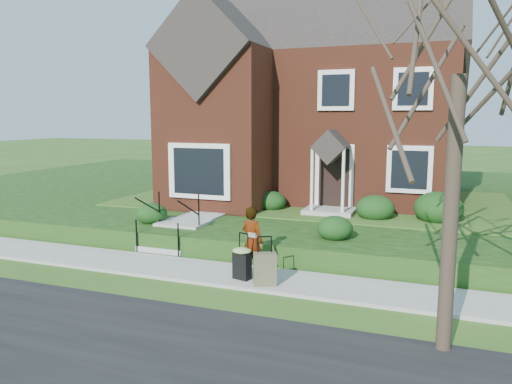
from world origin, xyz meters
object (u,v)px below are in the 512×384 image
at_px(front_steps, 176,232).
at_px(suitcase_olive, 265,269).
at_px(woman, 252,241).
at_px(tree_verge, 461,46).
at_px(suitcase_black, 242,261).

distance_m(front_steps, suitcase_olive, 4.25).
bearing_deg(suitcase_olive, woman, 106.97).
bearing_deg(tree_verge, woman, 151.38).
relative_size(suitcase_black, suitcase_olive, 0.99).
distance_m(front_steps, suitcase_black, 3.62).
bearing_deg(front_steps, suitcase_olive, -33.10).
bearing_deg(front_steps, suitcase_black, -35.86).
distance_m(suitcase_olive, tree_verge, 5.96).
relative_size(front_steps, suitcase_black, 1.89).
distance_m(woman, suitcase_olive, 0.92).
bearing_deg(woman, suitcase_black, 94.52).
height_order(woman, tree_verge, tree_verge).
relative_size(woman, suitcase_olive, 1.50).
xyz_separation_m(suitcase_black, suitcase_olive, (0.63, -0.20, -0.05)).
distance_m(suitcase_black, suitcase_olive, 0.66).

